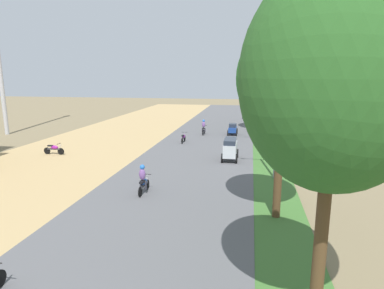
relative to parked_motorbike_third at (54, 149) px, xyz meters
name	(u,v)px	position (x,y,z in m)	size (l,w,h in m)	color
parked_motorbike_third	(54,149)	(0.00, 0.00, 0.00)	(1.80, 0.54, 0.94)	black
median_tree_nearest	(335,79)	(17.65, -16.12, 5.82)	(4.29, 4.29, 8.93)	#4C351E
median_tree_second	(284,78)	(17.15, -9.33, 5.77)	(4.01, 4.01, 8.59)	#4C351E
median_tree_third	(265,70)	(17.30, 14.56, 6.49)	(4.60, 4.60, 9.65)	#4C351E
median_tree_fourth	(263,66)	(17.15, 20.97, 7.04)	(3.71, 3.71, 9.50)	#4C351E
streetlamp_near	(278,113)	(17.45, -3.34, 3.67)	(3.16, 0.20, 7.16)	gray
streetlamp_mid	(270,101)	(17.45, 6.00, 3.70)	(3.16, 0.20, 7.23)	gray
streetlamp_far	(263,86)	(17.45, 26.39, 4.30)	(3.16, 0.20, 8.38)	gray
utility_pole_near	(294,89)	(20.71, 16.33, 4.33)	(1.80, 0.20, 9.38)	brown
utility_pole_far	(292,98)	(19.24, 5.15, 4.06)	(1.80, 0.20, 8.85)	brown
car_van_silver	(230,148)	(14.40, 0.62, 0.47)	(1.19, 2.41, 1.67)	#B7BCC1
car_hatchback_blue	(233,129)	(13.96, 11.76, 0.19)	(1.04, 2.00, 1.23)	navy
motorbike_ahead_third	(143,180)	(10.17, -7.52, 0.30)	(0.54, 1.80, 1.66)	black
motorbike_ahead_fourth	(183,137)	(9.52, 6.67, 0.02)	(0.54, 1.80, 0.94)	black
motorbike_ahead_fifth	(204,127)	(10.83, 11.33, 0.30)	(0.54, 1.80, 1.66)	black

